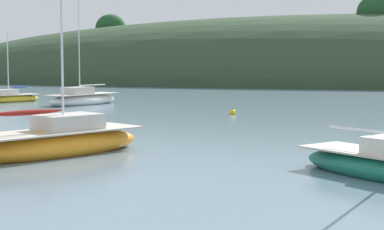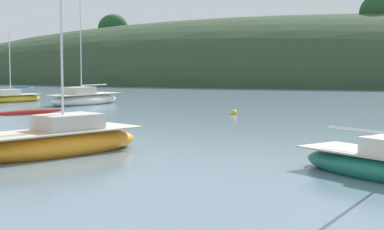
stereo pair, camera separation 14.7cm
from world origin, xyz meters
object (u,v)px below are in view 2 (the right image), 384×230
Objects in this scene: sailboat_grey_yawl at (13,98)px; sailboat_yellow_far at (84,99)px; mooring_buoy_inner at (234,113)px; sailboat_navy_dinghy at (56,142)px.

sailboat_yellow_far is at bearing -7.91° from sailboat_grey_yawl.
sailboat_yellow_far reaches higher than mooring_buoy_inner.
sailboat_grey_yawl is 11.77× the size of mooring_buoy_inner.
sailboat_navy_dinghy is at bearing -54.27° from sailboat_grey_yawl.
mooring_buoy_inner is (14.25, -6.13, -0.32)m from sailboat_yellow_far.
mooring_buoy_inner is (21.77, -7.17, -0.23)m from sailboat_grey_yawl.
sailboat_yellow_far is at bearing 114.49° from sailboat_navy_dinghy.
sailboat_grey_yawl is 22.92m from mooring_buoy_inner.
sailboat_navy_dinghy is at bearing -97.53° from mooring_buoy_inner.
sailboat_navy_dinghy reaches higher than mooring_buoy_inner.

